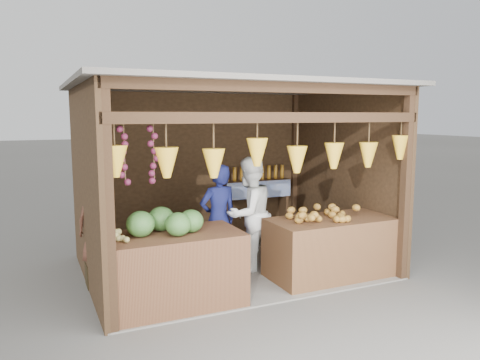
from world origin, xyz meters
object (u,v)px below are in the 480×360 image
counter_left (173,270)px  counter_right (331,248)px  man_standing (218,219)px  woman_standing (249,214)px  vendor_seated (97,223)px

counter_left → counter_right: (2.27, 0.08, -0.02)m
counter_left → man_standing: (0.91, 0.87, 0.34)m
woman_standing → man_standing: bearing=-24.9°
woman_standing → vendor_seated: size_ratio=1.54×
vendor_seated → man_standing: bearing=-160.5°
counter_right → man_standing: man_standing is taller
counter_left → woman_standing: 1.65m
man_standing → woman_standing: woman_standing is taller
counter_left → vendor_seated: (-0.70, 1.06, 0.40)m
woman_standing → counter_right: bearing=119.5°
man_standing → vendor_seated: size_ratio=1.46×
counter_right → counter_left: bearing=-177.9°
counter_left → woman_standing: bearing=31.1°
counter_left → man_standing: bearing=43.4°
counter_left → counter_right: bearing=2.1°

